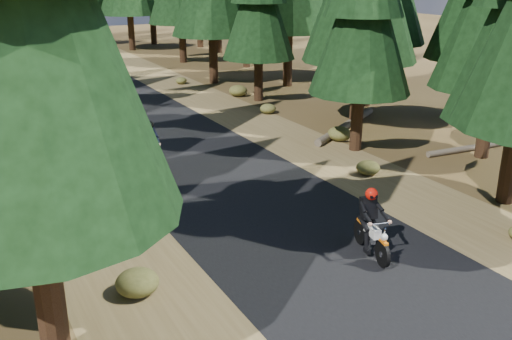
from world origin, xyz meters
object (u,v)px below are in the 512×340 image
Objects in this scene: rider_lead at (372,234)px; rider_follow at (151,155)px; log_far at (467,148)px; log_near at (346,125)px.

rider_follow reaches higher than rider_lead.
log_far is 12.10m from rider_follow.
log_far is 10.06m from rider_lead.
rider_follow is at bearing 166.70° from log_far.
rider_follow is at bearing 155.50° from log_near.
log_near is 3.07× the size of rider_follow.
log_near is 11.88m from rider_lead.
rider_lead reaches higher than log_near.
rider_lead is (-6.67, -9.82, 0.41)m from log_near.
rider_lead is 0.97× the size of rider_follow.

